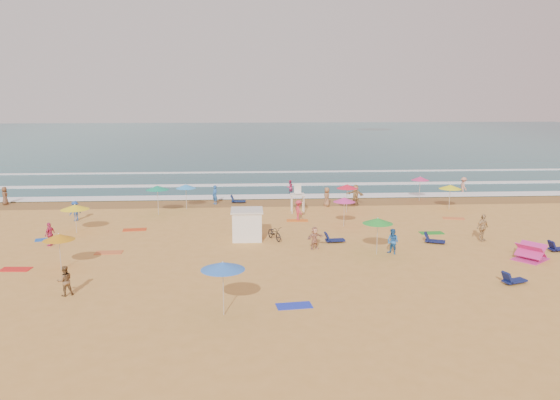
{
  "coord_description": "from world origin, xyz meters",
  "views": [
    {
      "loc": [
        -1.02,
        -37.41,
        10.01
      ],
      "look_at": [
        1.69,
        6.0,
        1.5
      ],
      "focal_mm": 35.0,
      "sensor_mm": 36.0,
      "label": 1
    }
  ],
  "objects": [
    {
      "name": "bicycle",
      "position": [
        0.88,
        -0.76,
        0.48
      ],
      "size": [
        1.34,
        1.94,
        0.97
      ],
      "primitive_type": "imported",
      "rotation": [
        0.0,
        0.0,
        0.43
      ],
      "color": "black",
      "rests_on": "ground"
    },
    {
      "name": "cabana_roof",
      "position": [
        -1.02,
        -0.46,
        2.06
      ],
      "size": [
        2.2,
        2.2,
        0.12
      ],
      "primitive_type": "cube",
      "color": "silver",
      "rests_on": "cabana"
    },
    {
      "name": "wet_sand",
      "position": [
        0.0,
        12.5,
        0.01
      ],
      "size": [
        220.0,
        220.0,
        0.0
      ],
      "primitive_type": "plane",
      "color": "olive",
      "rests_on": "ground"
    },
    {
      "name": "loungers",
      "position": [
        5.85,
        -3.32,
        0.17
      ],
      "size": [
        49.61,
        27.01,
        0.34
      ],
      "color": "navy",
      "rests_on": "ground"
    },
    {
      "name": "beach_umbrellas",
      "position": [
        1.33,
        0.05,
        2.13
      ],
      "size": [
        59.68,
        29.41,
        0.77
      ],
      "color": "orange",
      "rests_on": "ground"
    },
    {
      "name": "lifeguard_stand",
      "position": [
        3.31,
        8.05,
        1.05
      ],
      "size": [
        1.2,
        1.2,
        2.1
      ],
      "primitive_type": null,
      "color": "white",
      "rests_on": "ground"
    },
    {
      "name": "surf_foam",
      "position": [
        0.0,
        21.32,
        0.1
      ],
      "size": [
        200.0,
        18.7,
        0.05
      ],
      "color": "white",
      "rests_on": "ground"
    },
    {
      "name": "towels",
      "position": [
        -0.89,
        -2.94,
        0.01
      ],
      "size": [
        42.28,
        21.52,
        0.03
      ],
      "color": "red",
      "rests_on": "ground"
    },
    {
      "name": "cabana",
      "position": [
        -1.02,
        -0.46,
        1.0
      ],
      "size": [
        2.0,
        2.0,
        2.0
      ],
      "primitive_type": "cube",
      "color": "white",
      "rests_on": "ground"
    },
    {
      "name": "ground",
      "position": [
        0.0,
        0.0,
        0.0
      ],
      "size": [
        220.0,
        220.0,
        0.0
      ],
      "primitive_type": "plane",
      "color": "gold",
      "rests_on": "ground"
    },
    {
      "name": "beachgoers",
      "position": [
        0.99,
        5.67,
        0.81
      ],
      "size": [
        44.96,
        29.47,
        2.14
      ],
      "color": "tan",
      "rests_on": "ground"
    },
    {
      "name": "ocean",
      "position": [
        0.0,
        84.0,
        0.0
      ],
      "size": [
        220.0,
        140.0,
        0.18
      ],
      "primitive_type": "cube",
      "color": "#0C4756",
      "rests_on": "ground"
    }
  ]
}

